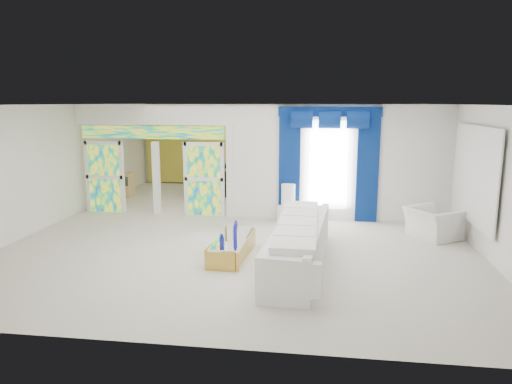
# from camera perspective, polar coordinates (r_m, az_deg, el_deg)

# --- Properties ---
(floor) EXTENTS (12.00, 12.00, 0.00)m
(floor) POSITION_cam_1_polar(r_m,az_deg,el_deg) (11.89, -0.65, -4.10)
(floor) COLOR #B7AF9E
(floor) RESTS_ON ground
(dividing_wall) EXTENTS (5.70, 0.18, 3.00)m
(dividing_wall) POSITION_cam_1_polar(r_m,az_deg,el_deg) (12.47, 9.85, 3.46)
(dividing_wall) COLOR white
(dividing_wall) RESTS_ON ground
(dividing_header) EXTENTS (4.30, 0.18, 0.55)m
(dividing_header) POSITION_cam_1_polar(r_m,az_deg,el_deg) (13.18, -12.53, 9.10)
(dividing_header) COLOR white
(dividing_header) RESTS_ON dividing_wall
(stained_panel_left) EXTENTS (0.95, 0.04, 2.00)m
(stained_panel_left) POSITION_cam_1_polar(r_m,az_deg,el_deg) (13.88, -17.77, 1.75)
(stained_panel_left) COLOR #994C3F
(stained_panel_left) RESTS_ON ground
(stained_panel_right) EXTENTS (0.95, 0.04, 2.00)m
(stained_panel_right) POSITION_cam_1_polar(r_m,az_deg,el_deg) (12.92, -6.27, 1.56)
(stained_panel_right) COLOR #994C3F
(stained_panel_right) RESTS_ON ground
(stained_transom) EXTENTS (4.00, 0.05, 0.35)m
(stained_transom) POSITION_cam_1_polar(r_m,az_deg,el_deg) (13.20, -12.44, 7.04)
(stained_transom) COLOR #994C3F
(stained_transom) RESTS_ON dividing_header
(window_pane) EXTENTS (1.00, 0.02, 2.30)m
(window_pane) POSITION_cam_1_polar(r_m,az_deg,el_deg) (12.37, 8.70, 3.21)
(window_pane) COLOR white
(window_pane) RESTS_ON dividing_wall
(blue_drape_left) EXTENTS (0.55, 0.10, 2.80)m
(blue_drape_left) POSITION_cam_1_polar(r_m,az_deg,el_deg) (12.37, 4.06, 3.07)
(blue_drape_left) COLOR #04144B
(blue_drape_left) RESTS_ON ground
(blue_drape_right) EXTENTS (0.55, 0.10, 2.80)m
(blue_drape_right) POSITION_cam_1_polar(r_m,az_deg,el_deg) (12.41, 13.33, 2.83)
(blue_drape_right) COLOR #04144B
(blue_drape_right) RESTS_ON ground
(blue_pelmet) EXTENTS (2.60, 0.12, 0.25)m
(blue_pelmet) POSITION_cam_1_polar(r_m,az_deg,el_deg) (12.24, 8.89, 9.56)
(blue_pelmet) COLOR #04144B
(blue_pelmet) RESTS_ON dividing_wall
(wall_mirror) EXTENTS (0.04, 2.70, 1.90)m
(wall_mirror) POSITION_cam_1_polar(r_m,az_deg,el_deg) (10.97, 24.95, 1.89)
(wall_mirror) COLOR white
(wall_mirror) RESTS_ON ground
(gold_curtains) EXTENTS (9.70, 0.12, 2.90)m
(gold_curtains) POSITION_cam_1_polar(r_m,az_deg,el_deg) (17.42, 2.20, 5.65)
(gold_curtains) COLOR gold
(gold_curtains) RESTS_ON ground
(white_sofa) EXTENTS (1.15, 4.00, 0.75)m
(white_sofa) POSITION_cam_1_polar(r_m,az_deg,el_deg) (9.05, 5.21, -6.47)
(white_sofa) COLOR white
(white_sofa) RESTS_ON ground
(coffee_table) EXTENTS (0.72, 1.78, 0.39)m
(coffee_table) POSITION_cam_1_polar(r_m,az_deg,el_deg) (9.54, -2.91, -6.68)
(coffee_table) COLOR #B59338
(coffee_table) RESTS_ON ground
(console_table) EXTENTS (1.16, 0.40, 0.38)m
(console_table) POSITION_cam_1_polar(r_m,az_deg,el_deg) (12.41, 5.27, -2.60)
(console_table) COLOR silver
(console_table) RESTS_ON ground
(table_lamp) EXTENTS (0.36, 0.36, 0.58)m
(table_lamp) POSITION_cam_1_polar(r_m,az_deg,el_deg) (12.32, 3.91, -0.39)
(table_lamp) COLOR white
(table_lamp) RESTS_ON console_table
(armchair) EXTENTS (1.35, 1.40, 0.69)m
(armchair) POSITION_cam_1_polar(r_m,az_deg,el_deg) (11.50, 20.56, -3.54)
(armchair) COLOR white
(armchair) RESTS_ON ground
(grand_piano) EXTENTS (1.32, 1.73, 0.87)m
(grand_piano) POSITION_cam_1_polar(r_m,az_deg,el_deg) (16.22, -4.51, 1.45)
(grand_piano) COLOR black
(grand_piano) RESTS_ON ground
(piano_bench) EXTENTS (0.96, 0.38, 0.32)m
(piano_bench) POSITION_cam_1_polar(r_m,az_deg,el_deg) (14.74, -5.81, -0.61)
(piano_bench) COLOR black
(piano_bench) RESTS_ON ground
(tv_console) EXTENTS (0.57, 0.53, 0.77)m
(tv_console) POSITION_cam_1_polar(r_m,az_deg,el_deg) (16.15, -15.58, 0.87)
(tv_console) COLOR tan
(tv_console) RESTS_ON ground
(chandelier) EXTENTS (0.60, 0.60, 0.60)m
(chandelier) POSITION_cam_1_polar(r_m,az_deg,el_deg) (15.30, -7.43, 9.18)
(chandelier) COLOR gold
(chandelier) RESTS_ON ceiling
(decanters) EXTENTS (0.23, 1.24, 0.25)m
(decanters) POSITION_cam_1_polar(r_m,az_deg,el_deg) (9.46, -2.92, -5.01)
(decanters) COLOR silver
(decanters) RESTS_ON coffee_table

